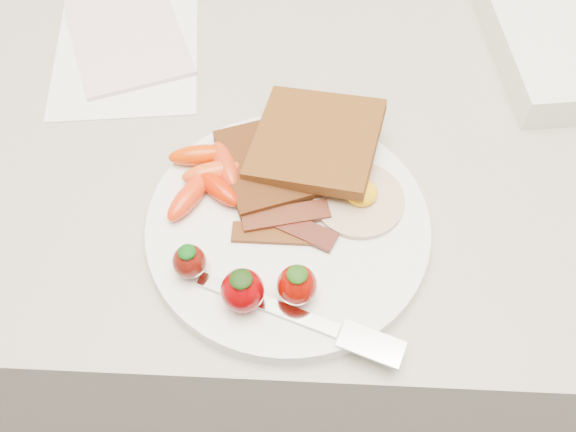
{
  "coord_description": "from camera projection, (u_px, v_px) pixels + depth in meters",
  "views": [
    {
      "loc": [
        -0.01,
        1.22,
        1.43
      ],
      "look_at": [
        -0.03,
        1.55,
        0.93
      ],
      "focal_mm": 40.0,
      "sensor_mm": 36.0,
      "label": 1
    }
  ],
  "objects": [
    {
      "name": "strawberries",
      "position": [
        249.0,
        282.0,
        0.55
      ],
      "size": [
        0.13,
        0.06,
        0.05
      ],
      "color": "#500D07",
      "rests_on": "plate"
    },
    {
      "name": "toast_lower",
      "position": [
        277.0,
        162.0,
        0.64
      ],
      "size": [
        0.14,
        0.14,
        0.01
      ],
      "primitive_type": "cube",
      "rotation": [
        0.0,
        0.0,
        0.36
      ],
      "color": "#341C05",
      "rests_on": "plate"
    },
    {
      "name": "toast_upper",
      "position": [
        316.0,
        140.0,
        0.63
      ],
      "size": [
        0.14,
        0.14,
        0.03
      ],
      "primitive_type": "cube",
      "rotation": [
        0.0,
        -0.1,
        -0.22
      ],
      "color": "#40260D",
      "rests_on": "toast_lower"
    },
    {
      "name": "fried_egg",
      "position": [
        359.0,
        198.0,
        0.62
      ],
      "size": [
        0.1,
        0.1,
        0.02
      ],
      "color": "beige",
      "rests_on": "plate"
    },
    {
      "name": "plate",
      "position": [
        288.0,
        227.0,
        0.61
      ],
      "size": [
        0.27,
        0.27,
        0.02
      ],
      "primitive_type": "cylinder",
      "color": "white",
      "rests_on": "counter"
    },
    {
      "name": "notepad",
      "position": [
        127.0,
        34.0,
        0.77
      ],
      "size": [
        0.18,
        0.22,
        0.01
      ],
      "primitive_type": "cube",
      "rotation": [
        0.0,
        0.0,
        0.38
      ],
      "color": "silver",
      "rests_on": "paper_sheet"
    },
    {
      "name": "paper_sheet",
      "position": [
        127.0,
        48.0,
        0.76
      ],
      "size": [
        0.19,
        0.24,
        0.0
      ],
      "primitive_type": "cube",
      "rotation": [
        0.0,
        0.0,
        0.12
      ],
      "color": "white",
      "rests_on": "counter"
    },
    {
      "name": "baby_carrots",
      "position": [
        208.0,
        175.0,
        0.62
      ],
      "size": [
        0.08,
        0.1,
        0.02
      ],
      "color": "#E04A15",
      "rests_on": "plate"
    },
    {
      "name": "fork",
      "position": [
        314.0,
        322.0,
        0.55
      ],
      "size": [
        0.18,
        0.08,
        0.0
      ],
      "color": "silver",
      "rests_on": "plate"
    },
    {
      "name": "bacon_strips",
      "position": [
        285.0,
        225.0,
        0.6
      ],
      "size": [
        0.1,
        0.06,
        0.01
      ],
      "color": "black",
      "rests_on": "plate"
    },
    {
      "name": "counter",
      "position": [
        308.0,
        294.0,
        1.08
      ],
      "size": [
        2.0,
        0.6,
        0.9
      ],
      "primitive_type": "cube",
      "color": "gray",
      "rests_on": "ground"
    }
  ]
}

